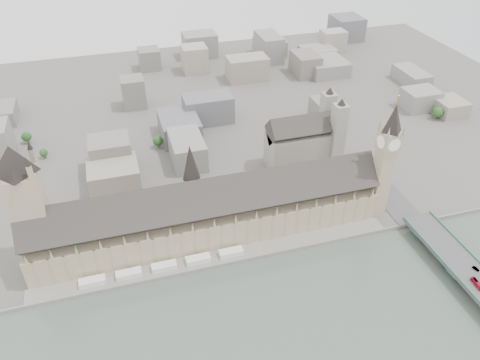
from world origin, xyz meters
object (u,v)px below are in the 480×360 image
object	(u,v)px
palace_of_westminster	(209,213)
car_approach	(389,176)
victoria_tower	(27,203)
car_silver	(476,269)
elizabeth_tower	(386,154)
red_bus_north	(477,284)
westminster_abbey	(305,141)
westminster_bridge	(477,286)

from	to	relation	value
palace_of_westminster	car_approach	world-z (taller)	palace_of_westminster
victoria_tower	car_silver	xyz separation A→B (m)	(288.56, -103.81, -44.13)
palace_of_westminster	victoria_tower	distance (m)	126.41
car_approach	car_silver	bearing A→B (deg)	-97.47
elizabeth_tower	car_silver	world-z (taller)	elizabeth_tower
victoria_tower	red_bus_north	distance (m)	305.76
car_silver	palace_of_westminster	bearing A→B (deg)	133.94
elizabeth_tower	westminster_abbey	size ratio (longest dim) A/B	1.58
car_approach	red_bus_north	bearing A→B (deg)	-101.36
palace_of_westminster	westminster_bridge	world-z (taller)	palace_of_westminster
red_bus_north	car_approach	size ratio (longest dim) A/B	2.38
victoria_tower	elizabeth_tower	bearing A→B (deg)	-3.96
palace_of_westminster	red_bus_north	bearing A→B (deg)	-34.86
westminster_bridge	red_bus_north	distance (m)	8.42
westminster_abbey	red_bus_north	bearing A→B (deg)	-75.86
red_bus_north	car_approach	bearing A→B (deg)	88.18
car_approach	elizabeth_tower	bearing A→B (deg)	-141.52
palace_of_westminster	victoria_tower	size ratio (longest dim) A/B	2.65
palace_of_westminster	westminster_bridge	bearing A→B (deg)	-33.49
westminster_bridge	westminster_abbey	distance (m)	190.56
car_silver	westminster_abbey	bearing A→B (deg)	92.13
victoria_tower	red_bus_north	size ratio (longest dim) A/B	9.04
elizabeth_tower	westminster_bridge	world-z (taller)	elizabeth_tower
palace_of_westminster	westminster_bridge	distance (m)	195.05
victoria_tower	car_silver	size ratio (longest dim) A/B	20.03
elizabeth_tower	westminster_bridge	bearing A→B (deg)	-75.89
red_bus_north	car_approach	xyz separation A→B (m)	(11.35, 128.72, -0.87)
car_approach	palace_of_westminster	bearing A→B (deg)	-179.92
elizabeth_tower	car_silver	distance (m)	101.93
westminster_bridge	car_silver	world-z (taller)	car_silver
palace_of_westminster	car_silver	distance (m)	193.35
westminster_bridge	westminster_abbey	size ratio (longest dim) A/B	4.78
westminster_abbey	car_silver	size ratio (longest dim) A/B	13.62
westminster_abbey	elizabeth_tower	bearing A→B (deg)	-72.71
westminster_bridge	westminster_abbey	world-z (taller)	westminster_abbey
palace_of_westminster	car_silver	bearing A→B (deg)	-30.35
victoria_tower	westminster_abbey	distance (m)	244.79
westminster_abbey	car_silver	world-z (taller)	westminster_abbey
elizabeth_tower	westminster_bridge	size ratio (longest dim) A/B	0.33
car_approach	victoria_tower	bearing A→B (deg)	176.17
westminster_abbey	palace_of_westminster	bearing A→B (deg)	-145.83
elizabeth_tower	victoria_tower	bearing A→B (deg)	176.04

